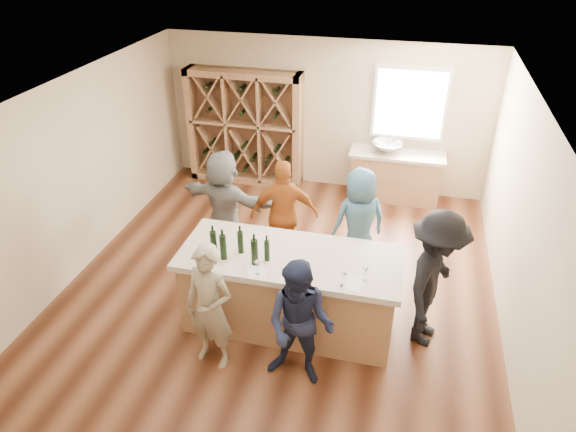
% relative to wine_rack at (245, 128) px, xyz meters
% --- Properties ---
extents(floor, '(6.00, 7.00, 0.10)m').
position_rel_wine_rack_xyz_m(floor, '(1.50, -3.27, -1.15)').
color(floor, '#582F1C').
rests_on(floor, ground).
extents(ceiling, '(6.00, 7.00, 0.10)m').
position_rel_wine_rack_xyz_m(ceiling, '(1.50, -3.27, 1.75)').
color(ceiling, white).
rests_on(ceiling, ground).
extents(wall_back, '(6.00, 0.10, 2.80)m').
position_rel_wine_rack_xyz_m(wall_back, '(1.50, 0.28, 0.30)').
color(wall_back, '#C7B290').
rests_on(wall_back, ground).
extents(wall_left, '(0.10, 7.00, 2.80)m').
position_rel_wine_rack_xyz_m(wall_left, '(-1.55, -3.27, 0.30)').
color(wall_left, '#C7B290').
rests_on(wall_left, ground).
extents(wall_right, '(0.10, 7.00, 2.80)m').
position_rel_wine_rack_xyz_m(wall_right, '(4.55, -3.27, 0.30)').
color(wall_right, '#C7B290').
rests_on(wall_right, ground).
extents(window_frame, '(1.30, 0.06, 1.30)m').
position_rel_wine_rack_xyz_m(window_frame, '(3.00, 0.20, 0.65)').
color(window_frame, white).
rests_on(window_frame, wall_back).
extents(window_pane, '(1.18, 0.01, 1.18)m').
position_rel_wine_rack_xyz_m(window_pane, '(3.00, 0.17, 0.65)').
color(window_pane, white).
rests_on(window_pane, wall_back).
extents(wine_rack, '(2.20, 0.45, 2.20)m').
position_rel_wine_rack_xyz_m(wine_rack, '(0.00, 0.00, 0.00)').
color(wine_rack, '#976C48').
rests_on(wine_rack, floor).
extents(back_counter_base, '(1.60, 0.58, 0.86)m').
position_rel_wine_rack_xyz_m(back_counter_base, '(2.90, -0.07, -0.67)').
color(back_counter_base, '#976C48').
rests_on(back_counter_base, floor).
extents(back_counter_top, '(1.70, 0.62, 0.06)m').
position_rel_wine_rack_xyz_m(back_counter_top, '(2.90, -0.07, -0.21)').
color(back_counter_top, '#C2B39F').
rests_on(back_counter_top, back_counter_base).
extents(sink, '(0.54, 0.54, 0.19)m').
position_rel_wine_rack_xyz_m(sink, '(2.70, -0.07, -0.09)').
color(sink, silver).
rests_on(sink, back_counter_top).
extents(faucet, '(0.02, 0.02, 0.30)m').
position_rel_wine_rack_xyz_m(faucet, '(2.70, 0.11, -0.03)').
color(faucet, silver).
rests_on(faucet, back_counter_top).
extents(tasting_counter_base, '(2.60, 1.00, 1.00)m').
position_rel_wine_rack_xyz_m(tasting_counter_base, '(1.82, -3.85, -0.60)').
color(tasting_counter_base, '#976C48').
rests_on(tasting_counter_base, floor).
extents(tasting_counter_top, '(2.72, 1.12, 0.08)m').
position_rel_wine_rack_xyz_m(tasting_counter_top, '(1.82, -3.85, -0.06)').
color(tasting_counter_top, '#C2B39F').
rests_on(tasting_counter_top, tasting_counter_base).
extents(wine_bottle_a, '(0.09, 0.09, 0.32)m').
position_rel_wine_rack_xyz_m(wine_bottle_a, '(0.92, -4.04, 0.14)').
color(wine_bottle_a, black).
rests_on(wine_bottle_a, tasting_counter_top).
extents(wine_bottle_b, '(0.10, 0.10, 0.33)m').
position_rel_wine_rack_xyz_m(wine_bottle_b, '(1.06, -4.10, 0.14)').
color(wine_bottle_b, black).
rests_on(wine_bottle_b, tasting_counter_top).
extents(wine_bottle_c, '(0.09, 0.09, 0.29)m').
position_rel_wine_rack_xyz_m(wine_bottle_c, '(1.22, -3.93, 0.13)').
color(wine_bottle_c, black).
rests_on(wine_bottle_c, tasting_counter_top).
extents(wine_bottle_d, '(0.10, 0.10, 0.33)m').
position_rel_wine_rack_xyz_m(wine_bottle_d, '(1.46, -4.12, 0.15)').
color(wine_bottle_d, black).
rests_on(wine_bottle_d, tasting_counter_top).
extents(wine_bottle_e, '(0.07, 0.07, 0.27)m').
position_rel_wine_rack_xyz_m(wine_bottle_e, '(1.57, -4.01, 0.11)').
color(wine_bottle_e, black).
rests_on(wine_bottle_e, tasting_counter_top).
extents(wine_glass_a, '(0.08, 0.08, 0.18)m').
position_rel_wine_rack_xyz_m(wine_glass_a, '(1.55, -4.31, 0.07)').
color(wine_glass_a, white).
rests_on(wine_glass_a, tasting_counter_top).
extents(wine_glass_b, '(0.08, 0.08, 0.18)m').
position_rel_wine_rack_xyz_m(wine_glass_b, '(1.97, -4.27, 0.07)').
color(wine_glass_b, white).
rests_on(wine_glass_b, tasting_counter_top).
extents(wine_glass_c, '(0.07, 0.07, 0.19)m').
position_rel_wine_rack_xyz_m(wine_glass_c, '(2.53, -4.29, 0.07)').
color(wine_glass_c, white).
rests_on(wine_glass_c, tasting_counter_top).
extents(wine_glass_e, '(0.09, 0.09, 0.18)m').
position_rel_wine_rack_xyz_m(wine_glass_e, '(2.75, -4.13, 0.07)').
color(wine_glass_e, white).
rests_on(wine_glass_e, tasting_counter_top).
extents(tasting_menu_a, '(0.29, 0.33, 0.00)m').
position_rel_wine_rack_xyz_m(tasting_menu_a, '(1.51, -4.24, -0.02)').
color(tasting_menu_a, white).
rests_on(tasting_menu_a, tasting_counter_top).
extents(tasting_menu_b, '(0.28, 0.36, 0.00)m').
position_rel_wine_rack_xyz_m(tasting_menu_b, '(2.02, -4.24, -0.02)').
color(tasting_menu_b, white).
rests_on(tasting_menu_b, tasting_counter_top).
extents(tasting_menu_c, '(0.27, 0.33, 0.00)m').
position_rel_wine_rack_xyz_m(tasting_menu_c, '(2.65, -4.21, -0.02)').
color(tasting_menu_c, white).
rests_on(tasting_menu_c, tasting_counter_top).
extents(person_near_left, '(0.66, 0.53, 1.63)m').
position_rel_wine_rack_xyz_m(person_near_left, '(1.09, -4.70, -0.29)').
color(person_near_left, gray).
rests_on(person_near_left, floor).
extents(person_near_right, '(0.82, 0.50, 1.60)m').
position_rel_wine_rack_xyz_m(person_near_right, '(2.14, -4.72, -0.30)').
color(person_near_right, '#191E38').
rests_on(person_near_right, floor).
extents(person_server, '(0.83, 1.28, 1.82)m').
position_rel_wine_rack_xyz_m(person_server, '(3.54, -3.71, -0.19)').
color(person_server, black).
rests_on(person_server, floor).
extents(person_far_mid, '(1.08, 0.73, 1.69)m').
position_rel_wine_rack_xyz_m(person_far_mid, '(1.41, -2.54, -0.25)').
color(person_far_mid, '#994C19').
rests_on(person_far_mid, floor).
extents(person_far_right, '(0.97, 0.86, 1.66)m').
position_rel_wine_rack_xyz_m(person_far_right, '(2.50, -2.49, -0.27)').
color(person_far_right, '#335972').
rests_on(person_far_right, floor).
extents(person_far_left, '(1.67, 0.87, 1.72)m').
position_rel_wine_rack_xyz_m(person_far_left, '(0.47, -2.48, -0.24)').
color(person_far_left, slate).
rests_on(person_far_left, floor).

